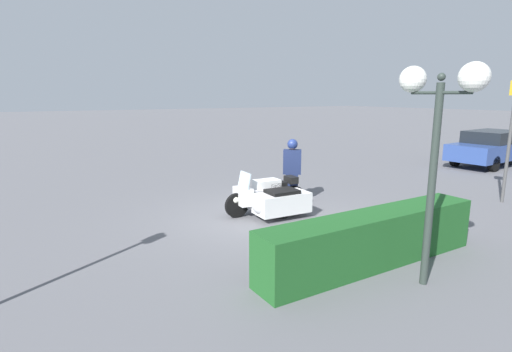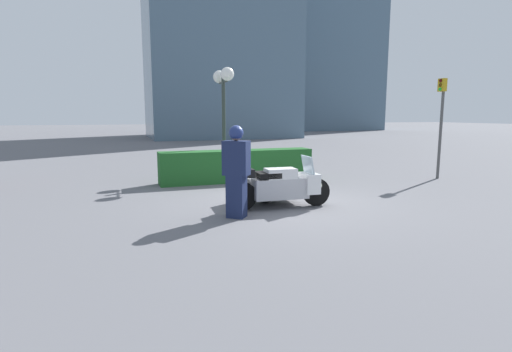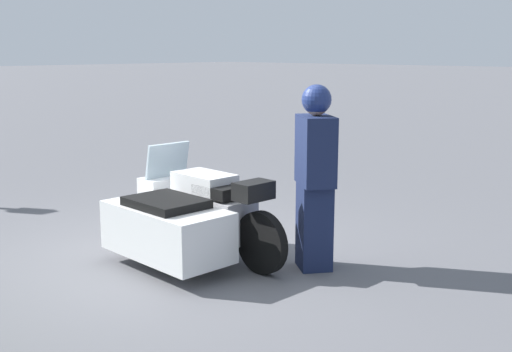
{
  "view_description": "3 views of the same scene",
  "coord_description": "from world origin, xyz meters",
  "px_view_note": "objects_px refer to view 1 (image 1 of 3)",
  "views": [
    {
      "loc": [
        5.32,
        8.15,
        3.05
      ],
      "look_at": [
        0.09,
        -0.47,
        1.0
      ],
      "focal_mm": 28.0,
      "sensor_mm": 36.0,
      "label": 1
    },
    {
      "loc": [
        -3.54,
        -8.37,
        2.06
      ],
      "look_at": [
        -0.69,
        -0.21,
        0.72
      ],
      "focal_mm": 28.0,
      "sensor_mm": 36.0,
      "label": 2
    },
    {
      "loc": [
        -5.11,
        4.13,
        2.18
      ],
      "look_at": [
        -0.48,
        -0.86,
        0.83
      ],
      "focal_mm": 45.0,
      "sensor_mm": 36.0,
      "label": 3
    }
  ],
  "objects_px": {
    "hedge_bush_curbside": "(373,239)",
    "parked_car_background": "(492,147)",
    "traffic_light_far": "(511,124)",
    "police_motorcycle": "(272,199)",
    "officer_rider": "(292,170)",
    "twin_lamp_post": "(439,105)"
  },
  "relations": [
    {
      "from": "traffic_light_far",
      "to": "parked_car_background",
      "type": "distance_m",
      "value": 7.17
    },
    {
      "from": "twin_lamp_post",
      "to": "traffic_light_far",
      "type": "xyz_separation_m",
      "value": [
        -6.37,
        -2.08,
        -0.64
      ]
    },
    {
      "from": "police_motorcycle",
      "to": "hedge_bush_curbside",
      "type": "distance_m",
      "value": 3.44
    },
    {
      "from": "traffic_light_far",
      "to": "officer_rider",
      "type": "bearing_deg",
      "value": -47.71
    },
    {
      "from": "hedge_bush_curbside",
      "to": "police_motorcycle",
      "type": "bearing_deg",
      "value": -91.42
    },
    {
      "from": "traffic_light_far",
      "to": "twin_lamp_post",
      "type": "bearing_deg",
      "value": 0.96
    },
    {
      "from": "hedge_bush_curbside",
      "to": "twin_lamp_post",
      "type": "distance_m",
      "value": 2.61
    },
    {
      "from": "police_motorcycle",
      "to": "traffic_light_far",
      "type": "xyz_separation_m",
      "value": [
        -6.44,
        2.34,
        1.8
      ]
    },
    {
      "from": "officer_rider",
      "to": "police_motorcycle",
      "type": "bearing_deg",
      "value": 160.17
    },
    {
      "from": "hedge_bush_curbside",
      "to": "parked_car_background",
      "type": "xyz_separation_m",
      "value": [
        -12.52,
        -4.76,
        0.32
      ]
    },
    {
      "from": "officer_rider",
      "to": "parked_car_background",
      "type": "height_order",
      "value": "officer_rider"
    },
    {
      "from": "hedge_bush_curbside",
      "to": "parked_car_background",
      "type": "distance_m",
      "value": 13.4
    },
    {
      "from": "parked_car_background",
      "to": "traffic_light_far",
      "type": "bearing_deg",
      "value": -152.77
    },
    {
      "from": "police_motorcycle",
      "to": "parked_car_background",
      "type": "xyz_separation_m",
      "value": [
        -12.44,
        -1.32,
        0.35
      ]
    },
    {
      "from": "officer_rider",
      "to": "traffic_light_far",
      "type": "distance_m",
      "value": 6.24
    },
    {
      "from": "traffic_light_far",
      "to": "police_motorcycle",
      "type": "bearing_deg",
      "value": -37.09
    },
    {
      "from": "police_motorcycle",
      "to": "twin_lamp_post",
      "type": "relative_size",
      "value": 0.67
    },
    {
      "from": "hedge_bush_curbside",
      "to": "traffic_light_far",
      "type": "bearing_deg",
      "value": -170.42
    },
    {
      "from": "police_motorcycle",
      "to": "officer_rider",
      "type": "height_order",
      "value": "officer_rider"
    },
    {
      "from": "hedge_bush_curbside",
      "to": "parked_car_background",
      "type": "bearing_deg",
      "value": -159.19
    },
    {
      "from": "twin_lamp_post",
      "to": "hedge_bush_curbside",
      "type": "bearing_deg",
      "value": -80.9
    },
    {
      "from": "hedge_bush_curbside",
      "to": "twin_lamp_post",
      "type": "xyz_separation_m",
      "value": [
        -0.16,
        0.98,
        2.42
      ]
    }
  ]
}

